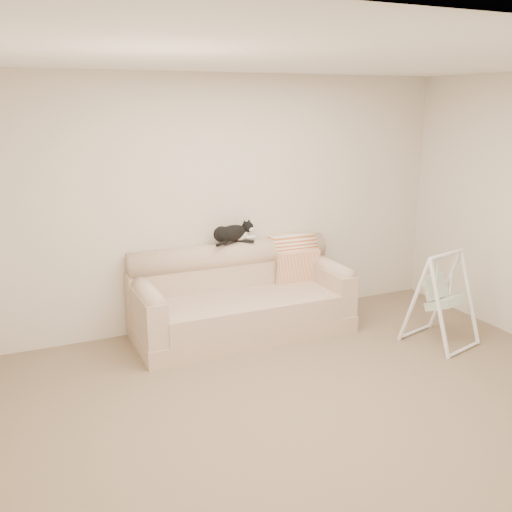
{
  "coord_description": "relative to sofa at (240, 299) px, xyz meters",
  "views": [
    {
      "loc": [
        -2.15,
        -3.51,
        2.31
      ],
      "look_at": [
        -0.01,
        1.27,
        0.9
      ],
      "focal_mm": 40.0,
      "sensor_mm": 36.0,
      "label": 1
    }
  ],
  "objects": [
    {
      "name": "tuxedo_cat",
      "position": [
        0.02,
        0.23,
        0.65
      ],
      "size": [
        0.53,
        0.37,
        0.22
      ],
      "color": "black",
      "rests_on": "sofa"
    },
    {
      "name": "ground_plane",
      "position": [
        0.03,
        -1.62,
        -0.35
      ],
      "size": [
        5.0,
        5.0,
        0.0
      ],
      "primitive_type": "plane",
      "color": "#71614B",
      "rests_on": "ground"
    },
    {
      "name": "sofa",
      "position": [
        0.0,
        0.0,
        0.0
      ],
      "size": [
        2.2,
        0.93,
        0.9
      ],
      "color": "#B9A390",
      "rests_on": "ground"
    },
    {
      "name": "remote_b",
      "position": [
        0.17,
        0.22,
        0.56
      ],
      "size": [
        0.17,
        0.13,
        0.02
      ],
      "color": "black",
      "rests_on": "sofa"
    },
    {
      "name": "throw_blanket",
      "position": [
        0.72,
        0.23,
        0.37
      ],
      "size": [
        0.5,
        0.38,
        0.58
      ],
      "color": "#B9521A",
      "rests_on": "sofa"
    },
    {
      "name": "room_shell",
      "position": [
        0.03,
        -1.62,
        1.18
      ],
      "size": [
        5.04,
        4.04,
        2.6
      ],
      "color": "silver",
      "rests_on": "ground"
    },
    {
      "name": "baby_swing",
      "position": [
        1.7,
        -1.06,
        0.11
      ],
      "size": [
        0.7,
        0.73,
        0.93
      ],
      "color": "white",
      "rests_on": "ground"
    },
    {
      "name": "remote_a",
      "position": [
        -0.01,
        0.23,
        0.56
      ],
      "size": [
        0.18,
        0.13,
        0.03
      ],
      "color": "black",
      "rests_on": "sofa"
    }
  ]
}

